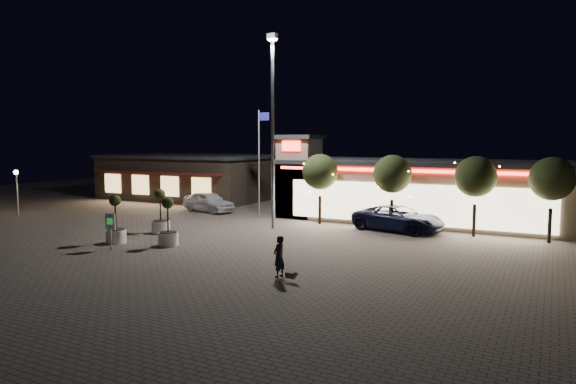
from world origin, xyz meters
The scene contains 18 objects.
ground centered at (0.00, 0.00, 0.00)m, with size 90.00×90.00×0.00m, color #61574E.
retail_building centered at (9.51, 15.82, 2.21)m, with size 20.40×8.40×6.10m.
restaurant_building centered at (-14.00, 19.97, 2.16)m, with size 16.40×11.00×4.30m.
floodlight_pole centered at (2.00, 8.00, 7.02)m, with size 0.60×0.40×12.38m.
flagpole centered at (-1.90, 13.00, 4.74)m, with size 0.95×0.10×8.00m.
lamp_post_west centered at (-18.00, 4.00, 2.46)m, with size 0.36×0.36×3.48m.
string_tree_a centered at (4.00, 11.00, 3.56)m, with size 2.42×2.42×4.79m.
string_tree_b centered at (9.00, 11.00, 3.56)m, with size 2.42×2.42×4.79m.
string_tree_c centered at (14.00, 11.00, 3.56)m, with size 2.42×2.42×4.79m.
string_tree_d centered at (18.00, 11.00, 3.56)m, with size 2.42×2.42×4.79m.
pickup_truck centered at (9.50, 10.78, 0.80)m, with size 2.66×5.76×1.60m, color black.
white_sedan centered at (-6.39, 12.44, 0.82)m, with size 1.93×4.81×1.64m, color silver.
pedestrian centered at (8.10, -2.38, 0.87)m, with size 0.63×0.42×1.74m, color black.
dog centered at (8.94, -2.84, 0.30)m, with size 0.56×0.26×0.30m.
planter_left centered at (-3.31, 3.31, 0.84)m, with size 1.11×1.11×2.73m.
planter_mid centered at (-3.38, -0.26, 0.84)m, with size 1.10×1.10×2.71m.
planter_right centered at (-0.31, 0.51, 0.82)m, with size 1.08×1.08×2.65m.
valet_sign centered at (-2.34, -1.63, 1.33)m, with size 0.63×0.12×1.90m.
Camera 1 is at (18.10, -20.78, 5.66)m, focal length 32.00 mm.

